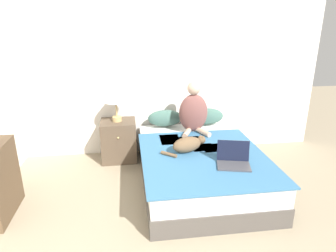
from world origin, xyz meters
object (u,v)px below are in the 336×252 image
person_sitting (193,111)px  table_lamp (116,97)px  laptop_open (233,160)px  nightstand (119,140)px  bed (199,166)px  pillow_near (165,118)px  pillow_far (207,116)px  cat_tabby (188,144)px

person_sitting → table_lamp: bearing=170.2°
person_sitting → table_lamp: (-1.08, 0.19, 0.20)m
laptop_open → table_lamp: size_ratio=0.86×
nightstand → person_sitting: bearing=-9.7°
bed → table_lamp: 1.51m
pillow_near → person_sitting: person_sitting is taller
pillow_far → nightstand: bearing=-176.0°
cat_tabby → nightstand: cat_tabby is taller
pillow_far → table_lamp: (-1.35, -0.09, 0.38)m
pillow_near → pillow_far: 0.64m
bed → pillow_far: (0.32, 0.91, 0.36)m
pillow_near → cat_tabby: 0.98m
bed → nightstand: 1.31m
cat_tabby → bed: bearing=-2.1°
bed → cat_tabby: (-0.17, -0.05, 0.33)m
pillow_near → table_lamp: bearing=-172.8°
person_sitting → laptop_open: bearing=-79.1°
person_sitting → laptop_open: size_ratio=1.76×
pillow_far → person_sitting: 0.42m
bed → laptop_open: size_ratio=5.05×
pillow_far → person_sitting: bearing=-134.8°
nightstand → pillow_far: bearing=4.0°
bed → table_lamp: bearing=141.3°
pillow_near → person_sitting: 0.49m
pillow_near → table_lamp: (-0.71, -0.09, 0.38)m
person_sitting → table_lamp: size_ratio=1.51×
pillow_near → person_sitting: size_ratio=0.71×
pillow_near → pillow_far: bearing=0.0°
pillow_far → nightstand: pillow_far is taller
pillow_far → table_lamp: table_lamp is taller
bed → pillow_near: (-0.32, 0.91, 0.36)m
laptop_open → nightstand: bearing=148.5°
pillow_near → pillow_far: size_ratio=1.00×
pillow_far → cat_tabby: bearing=-116.8°
person_sitting → nightstand: person_sitting is taller
nightstand → pillow_near: bearing=7.6°
person_sitting → table_lamp: person_sitting is taller
pillow_far → nightstand: (-1.34, -0.09, -0.28)m
pillow_near → person_sitting: (0.37, -0.27, 0.18)m
pillow_near → table_lamp: table_lamp is taller
bed → person_sitting: 0.83m
pillow_far → nightstand: 1.37m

